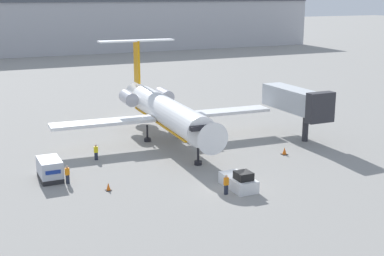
{
  "coord_description": "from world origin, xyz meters",
  "views": [
    {
      "loc": [
        -22.07,
        -38.85,
        16.77
      ],
      "look_at": [
        0.0,
        8.65,
        3.6
      ],
      "focal_mm": 50.0,
      "sensor_mm": 36.0,
      "label": 1
    }
  ],
  "objects_px": {
    "airplane_main": "(166,111)",
    "worker_by_wing": "(96,152)",
    "worker_on_apron": "(67,174)",
    "worker_near_tug": "(226,184)",
    "jet_bridge": "(297,101)",
    "traffic_cone_left": "(108,187)",
    "luggage_cart": "(50,169)",
    "traffic_cone_right": "(284,151)",
    "pushback_tug": "(239,181)"
  },
  "relations": [
    {
      "from": "traffic_cone_right",
      "to": "jet_bridge",
      "type": "height_order",
      "value": "jet_bridge"
    },
    {
      "from": "worker_near_tug",
      "to": "jet_bridge",
      "type": "bearing_deg",
      "value": 38.33
    },
    {
      "from": "airplane_main",
      "to": "luggage_cart",
      "type": "xyz_separation_m",
      "value": [
        -14.84,
        -7.96,
        -2.66
      ]
    },
    {
      "from": "pushback_tug",
      "to": "worker_on_apron",
      "type": "relative_size",
      "value": 2.36
    },
    {
      "from": "traffic_cone_right",
      "to": "jet_bridge",
      "type": "bearing_deg",
      "value": 45.62
    },
    {
      "from": "airplane_main",
      "to": "pushback_tug",
      "type": "height_order",
      "value": "airplane_main"
    },
    {
      "from": "worker_by_wing",
      "to": "traffic_cone_left",
      "type": "relative_size",
      "value": 2.32
    },
    {
      "from": "pushback_tug",
      "to": "worker_on_apron",
      "type": "xyz_separation_m",
      "value": [
        -13.51,
        7.62,
        0.24
      ]
    },
    {
      "from": "worker_near_tug",
      "to": "luggage_cart",
      "type": "bearing_deg",
      "value": 141.96
    },
    {
      "from": "luggage_cart",
      "to": "jet_bridge",
      "type": "height_order",
      "value": "jet_bridge"
    },
    {
      "from": "worker_by_wing",
      "to": "worker_on_apron",
      "type": "relative_size",
      "value": 0.98
    },
    {
      "from": "worker_near_tug",
      "to": "worker_on_apron",
      "type": "height_order",
      "value": "worker_near_tug"
    },
    {
      "from": "worker_on_apron",
      "to": "traffic_cone_left",
      "type": "xyz_separation_m",
      "value": [
        2.85,
        -3.3,
        -0.55
      ]
    },
    {
      "from": "pushback_tug",
      "to": "luggage_cart",
      "type": "relative_size",
      "value": 1.2
    },
    {
      "from": "jet_bridge",
      "to": "traffic_cone_left",
      "type": "bearing_deg",
      "value": -162.71
    },
    {
      "from": "worker_on_apron",
      "to": "jet_bridge",
      "type": "distance_m",
      "value": 28.98
    },
    {
      "from": "traffic_cone_left",
      "to": "traffic_cone_right",
      "type": "height_order",
      "value": "traffic_cone_right"
    },
    {
      "from": "traffic_cone_right",
      "to": "jet_bridge",
      "type": "relative_size",
      "value": 0.08
    },
    {
      "from": "airplane_main",
      "to": "worker_by_wing",
      "type": "height_order",
      "value": "airplane_main"
    },
    {
      "from": "jet_bridge",
      "to": "airplane_main",
      "type": "bearing_deg",
      "value": 161.23
    },
    {
      "from": "worker_on_apron",
      "to": "luggage_cart",
      "type": "bearing_deg",
      "value": 125.79
    },
    {
      "from": "pushback_tug",
      "to": "traffic_cone_right",
      "type": "height_order",
      "value": "pushback_tug"
    },
    {
      "from": "airplane_main",
      "to": "worker_near_tug",
      "type": "distance_m",
      "value": 18.44
    },
    {
      "from": "luggage_cart",
      "to": "worker_by_wing",
      "type": "height_order",
      "value": "luggage_cart"
    },
    {
      "from": "airplane_main",
      "to": "worker_near_tug",
      "type": "relative_size",
      "value": 15.01
    },
    {
      "from": "worker_by_wing",
      "to": "airplane_main",
      "type": "bearing_deg",
      "value": 21.98
    },
    {
      "from": "worker_near_tug",
      "to": "traffic_cone_left",
      "type": "distance_m",
      "value": 10.34
    },
    {
      "from": "worker_near_tug",
      "to": "traffic_cone_left",
      "type": "xyz_separation_m",
      "value": [
        -8.93,
        5.17,
        -0.58
      ]
    },
    {
      "from": "luggage_cart",
      "to": "traffic_cone_right",
      "type": "bearing_deg",
      "value": -5.8
    },
    {
      "from": "worker_near_tug",
      "to": "traffic_cone_right",
      "type": "xyz_separation_m",
      "value": [
        11.31,
        7.72,
        -0.54
      ]
    },
    {
      "from": "traffic_cone_left",
      "to": "jet_bridge",
      "type": "distance_m",
      "value": 27.05
    },
    {
      "from": "airplane_main",
      "to": "worker_on_apron",
      "type": "distance_m",
      "value": 16.92
    },
    {
      "from": "luggage_cart",
      "to": "jet_bridge",
      "type": "distance_m",
      "value": 29.96
    },
    {
      "from": "luggage_cart",
      "to": "traffic_cone_right",
      "type": "distance_m",
      "value": 24.47
    },
    {
      "from": "airplane_main",
      "to": "jet_bridge",
      "type": "distance_m",
      "value": 15.63
    },
    {
      "from": "airplane_main",
      "to": "jet_bridge",
      "type": "relative_size",
      "value": 2.5
    },
    {
      "from": "worker_by_wing",
      "to": "worker_on_apron",
      "type": "xyz_separation_m",
      "value": [
        -4.23,
        -5.9,
        0.03
      ]
    },
    {
      "from": "traffic_cone_left",
      "to": "jet_bridge",
      "type": "relative_size",
      "value": 0.07
    },
    {
      "from": "airplane_main",
      "to": "traffic_cone_left",
      "type": "distance_m",
      "value": 17.17
    },
    {
      "from": "worker_near_tug",
      "to": "jet_bridge",
      "type": "height_order",
      "value": "jet_bridge"
    },
    {
      "from": "luggage_cart",
      "to": "worker_by_wing",
      "type": "distance_m",
      "value": 6.89
    },
    {
      "from": "airplane_main",
      "to": "worker_by_wing",
      "type": "relative_size",
      "value": 15.85
    },
    {
      "from": "luggage_cart",
      "to": "traffic_cone_right",
      "type": "relative_size",
      "value": 4.22
    },
    {
      "from": "luggage_cart",
      "to": "traffic_cone_right",
      "type": "height_order",
      "value": "luggage_cart"
    },
    {
      "from": "traffic_cone_left",
      "to": "worker_by_wing",
      "type": "bearing_deg",
      "value": 81.45
    },
    {
      "from": "traffic_cone_left",
      "to": "traffic_cone_right",
      "type": "distance_m",
      "value": 20.4
    },
    {
      "from": "worker_on_apron",
      "to": "worker_near_tug",
      "type": "bearing_deg",
      "value": -35.7
    },
    {
      "from": "airplane_main",
      "to": "worker_near_tug",
      "type": "xyz_separation_m",
      "value": [
        -1.82,
        -18.15,
        -2.73
      ]
    },
    {
      "from": "pushback_tug",
      "to": "worker_near_tug",
      "type": "xyz_separation_m",
      "value": [
        -1.72,
        -0.85,
        0.27
      ]
    },
    {
      "from": "luggage_cart",
      "to": "jet_bridge",
      "type": "xyz_separation_m",
      "value": [
        29.62,
        2.93,
        3.44
      ]
    }
  ]
}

